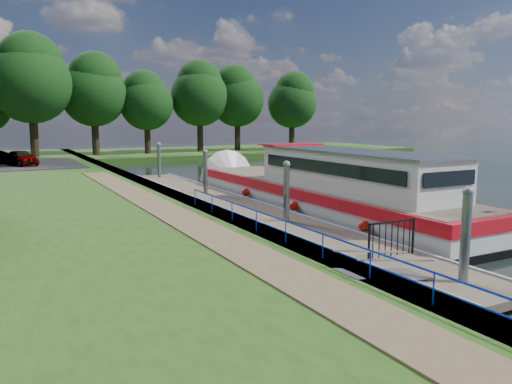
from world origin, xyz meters
TOP-DOWN VIEW (x-y plane):
  - ground at (0.00, 0.00)m, footprint 160.00×160.00m
  - bank_edge at (-2.55, 15.00)m, footprint 1.10×90.00m
  - far_bank at (12.00, 52.00)m, footprint 60.00×18.00m
  - footpath at (-4.40, 8.00)m, footprint 1.60×40.00m
  - blue_fence at (-2.75, 3.00)m, footprint 0.04×18.04m
  - pontoon at (0.00, 13.00)m, footprint 2.50×30.00m
  - mooring_piles at (0.00, 13.00)m, footprint 0.30×27.30m
  - gangway at (-1.85, 0.50)m, footprint 2.58×1.00m
  - gate_panel at (-0.00, 2.20)m, footprint 1.85×0.05m
  - barge at (3.60, 11.68)m, footprint 4.36×21.15m
  - horizon_trees at (-1.61, 48.68)m, footprint 54.38×10.03m
  - car_a at (-8.72, 36.51)m, footprint 2.82×4.11m

SIDE VIEW (x-z plane):
  - ground at x=0.00m, z-range 0.00..0.00m
  - pontoon at x=0.00m, z-range -0.10..0.46m
  - far_bank at x=12.00m, z-range 0.00..0.60m
  - bank_edge at x=-2.55m, z-range 0.00..0.78m
  - gangway at x=-1.85m, z-range 0.16..1.09m
  - footpath at x=-4.40m, z-range 0.78..0.83m
  - barge at x=3.60m, z-range -1.30..3.48m
  - gate_panel at x=0.00m, z-range 0.57..1.72m
  - mooring_piles at x=0.00m, z-range -0.50..3.05m
  - blue_fence at x=-2.75m, z-range 0.95..1.67m
  - car_a at x=-8.72m, z-range 0.83..2.13m
  - horizon_trees at x=-1.61m, z-range 1.51..14.38m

